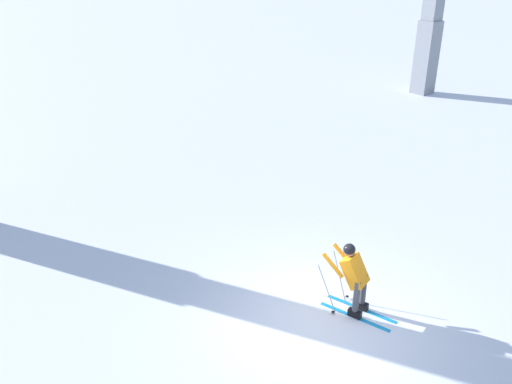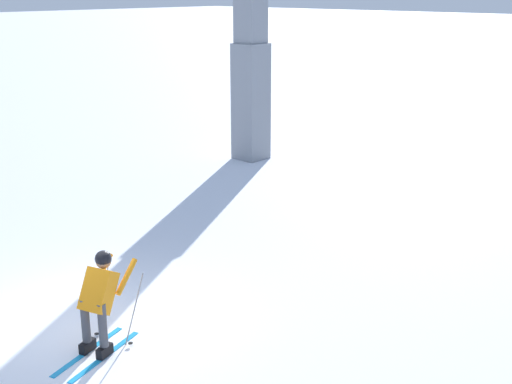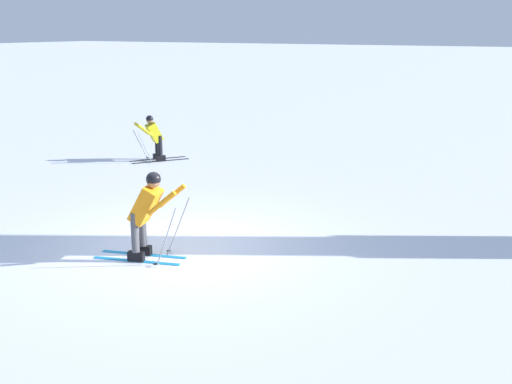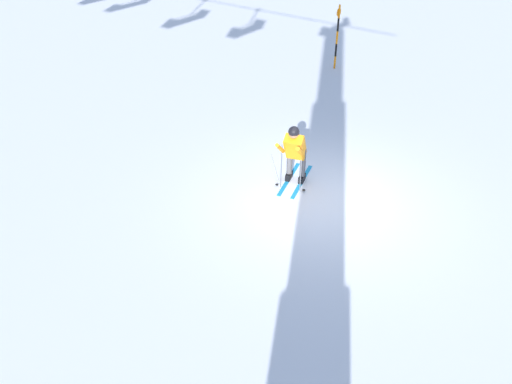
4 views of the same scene
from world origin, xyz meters
The scene contains 2 objects.
ground_plane centered at (0.00, 0.00, 0.00)m, with size 260.00×260.00×0.00m, color white.
skier_carving_main centered at (0.83, -0.14, 0.90)m, with size 0.98×1.68×1.68m.
Camera 1 is at (-6.20, -5.89, 6.88)m, focal length 36.79 mm.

